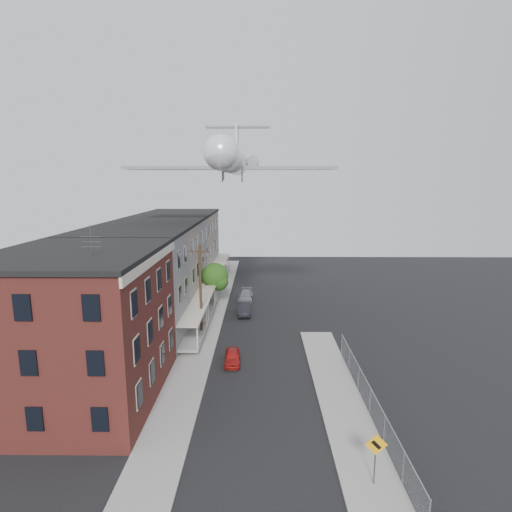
{
  "coord_description": "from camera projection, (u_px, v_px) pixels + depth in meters",
  "views": [
    {
      "loc": [
        0.03,
        -18.23,
        14.62
      ],
      "look_at": [
        -0.26,
        7.57,
        9.84
      ],
      "focal_mm": 28.0,
      "sensor_mm": 36.0,
      "label": 1
    }
  ],
  "objects": [
    {
      "name": "airplane",
      "position": [
        232.0,
        160.0,
        43.51
      ],
      "size": [
        21.85,
        24.95,
        7.28
      ],
      "color": "silver",
      "rests_on": "ground"
    },
    {
      "name": "car_near",
      "position": [
        232.0,
        357.0,
        32.63
      ],
      "size": [
        1.48,
        3.28,
        1.1
      ],
      "primitive_type": "imported",
      "rotation": [
        0.0,
        0.0,
        0.06
      ],
      "color": "#A81715",
      "rests_on": "ground"
    },
    {
      "name": "row_house_c",
      "position": [
        164.0,
        259.0,
        49.77
      ],
      "size": [
        11.98,
        7.0,
        10.3
      ],
      "color": "gray",
      "rests_on": "ground"
    },
    {
      "name": "chainlink_fence",
      "position": [
        370.0,
        401.0,
        25.24
      ],
      "size": [
        0.06,
        18.06,
        1.9
      ],
      "color": "gray",
      "rests_on": "ground"
    },
    {
      "name": "street_tree",
      "position": [
        216.0,
        278.0,
        47.47
      ],
      "size": [
        3.22,
        3.2,
        5.2
      ],
      "color": "black",
      "rests_on": "ground"
    },
    {
      "name": "row_house_b",
      "position": [
        149.0,
        272.0,
        42.89
      ],
      "size": [
        11.98,
        7.0,
        10.3
      ],
      "color": "#74685C",
      "rests_on": "ground"
    },
    {
      "name": "car_far",
      "position": [
        246.0,
        296.0,
        50.03
      ],
      "size": [
        1.78,
        4.16,
        1.2
      ],
      "primitive_type": "imported",
      "rotation": [
        0.0,
        0.0,
        -0.03
      ],
      "color": "gray",
      "rests_on": "ground"
    },
    {
      "name": "utility_pole",
      "position": [
        201.0,
        290.0,
        37.5
      ],
      "size": [
        1.8,
        0.26,
        9.0
      ],
      "color": "black",
      "rests_on": "ground"
    },
    {
      "name": "row_house_a",
      "position": [
        128.0,
        289.0,
        36.01
      ],
      "size": [
        11.98,
        7.0,
        10.3
      ],
      "color": "gray",
      "rests_on": "ground"
    },
    {
      "name": "car_mid",
      "position": [
        244.0,
        308.0,
        44.77
      ],
      "size": [
        1.64,
        4.16,
        1.35
      ],
      "primitive_type": "imported",
      "rotation": [
        0.0,
        0.0,
        0.05
      ],
      "color": "black",
      "rests_on": "ground"
    },
    {
      "name": "curb_right",
      "position": [
        321.0,
        405.0,
        26.43
      ],
      "size": [
        0.15,
        26.0,
        0.14
      ],
      "primitive_type": "cube",
      "color": "gray",
      "rests_on": "ground"
    },
    {
      "name": "row_house_d",
      "position": [
        176.0,
        250.0,
        56.66
      ],
      "size": [
        11.98,
        7.0,
        10.3
      ],
      "color": "#74685C",
      "rests_on": "ground"
    },
    {
      "name": "ground",
      "position": [
        259.0,
        470.0,
        20.59
      ],
      "size": [
        120.0,
        120.0,
        0.0
      ],
      "primitive_type": "plane",
      "color": "black",
      "rests_on": "ground"
    },
    {
      "name": "row_house_e",
      "position": [
        185.0,
        243.0,
        63.54
      ],
      "size": [
        11.98,
        7.0,
        10.3
      ],
      "color": "gray",
      "rests_on": "ground"
    },
    {
      "name": "sidewalk_left",
      "position": [
        211.0,
        316.0,
        44.24
      ],
      "size": [
        3.0,
        62.0,
        0.12
      ],
      "primitive_type": "cube",
      "color": "gray",
      "rests_on": "ground"
    },
    {
      "name": "corner_building",
      "position": [
        81.0,
        326.0,
        26.66
      ],
      "size": [
        10.31,
        12.3,
        12.15
      ],
      "color": "#3E1513",
      "rests_on": "ground"
    },
    {
      "name": "warning_sign",
      "position": [
        376.0,
        451.0,
        19.17
      ],
      "size": [
        1.1,
        0.11,
        2.8
      ],
      "color": "#515156",
      "rests_on": "ground"
    },
    {
      "name": "sidewalk_right",
      "position": [
        343.0,
        406.0,
        26.41
      ],
      "size": [
        3.0,
        26.0,
        0.12
      ],
      "primitive_type": "cube",
      "color": "gray",
      "rests_on": "ground"
    },
    {
      "name": "curb_left",
      "position": [
        224.0,
        316.0,
        44.22
      ],
      "size": [
        0.15,
        62.0,
        0.14
      ],
      "primitive_type": "cube",
      "color": "gray",
      "rests_on": "ground"
    }
  ]
}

